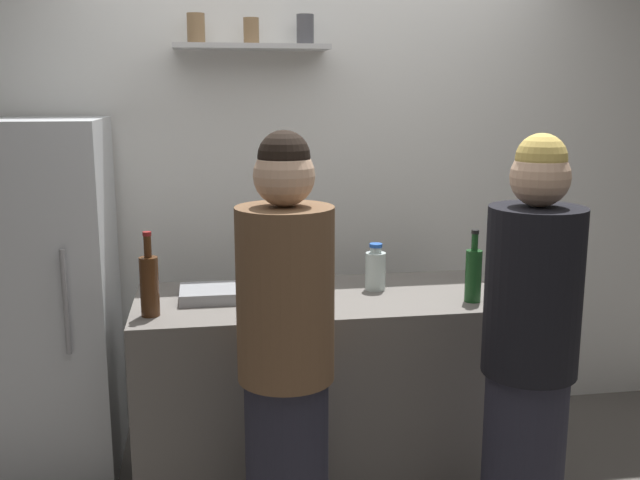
% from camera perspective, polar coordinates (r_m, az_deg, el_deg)
% --- Properties ---
extents(back_wall_assembly, '(4.80, 0.32, 2.60)m').
position_cam_1_polar(back_wall_assembly, '(3.83, -0.40, 4.73)').
color(back_wall_assembly, white).
rests_on(back_wall_assembly, ground).
extents(refrigerator, '(0.66, 0.67, 1.65)m').
position_cam_1_polar(refrigerator, '(3.56, -21.31, -4.47)').
color(refrigerator, silver).
rests_on(refrigerator, ground).
extents(counter, '(1.60, 0.70, 0.89)m').
position_cam_1_polar(counter, '(3.32, 0.00, -11.81)').
color(counter, '#66605B').
rests_on(counter, ground).
extents(baking_pan, '(0.34, 0.24, 0.05)m').
position_cam_1_polar(baking_pan, '(3.15, -7.92, -4.19)').
color(baking_pan, gray).
rests_on(baking_pan, counter).
extents(utensil_holder, '(0.09, 0.09, 0.22)m').
position_cam_1_polar(utensil_holder, '(3.36, -2.36, -2.48)').
color(utensil_holder, '#B2B2B7').
rests_on(utensil_holder, counter).
extents(wine_bottle_green_glass, '(0.07, 0.07, 0.31)m').
position_cam_1_polar(wine_bottle_green_glass, '(3.12, 12.02, -2.63)').
color(wine_bottle_green_glass, '#19471E').
rests_on(wine_bottle_green_glass, counter).
extents(wine_bottle_amber_glass, '(0.07, 0.07, 0.34)m').
position_cam_1_polar(wine_bottle_amber_glass, '(2.94, -13.33, -3.39)').
color(wine_bottle_amber_glass, '#472814').
rests_on(wine_bottle_amber_glass, counter).
extents(water_bottle_plastic, '(0.09, 0.09, 0.21)m').
position_cam_1_polar(water_bottle_plastic, '(3.25, 4.41, -2.33)').
color(water_bottle_plastic, silver).
rests_on(water_bottle_plastic, counter).
extents(person_brown_jacket, '(0.34, 0.34, 1.64)m').
position_cam_1_polar(person_brown_jacket, '(2.58, -2.70, -10.05)').
color(person_brown_jacket, '#262633').
rests_on(person_brown_jacket, ground).
extents(person_blonde, '(0.34, 0.34, 1.63)m').
position_cam_1_polar(person_blonde, '(2.75, 16.16, -9.30)').
color(person_blonde, '#262633').
rests_on(person_blonde, ground).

